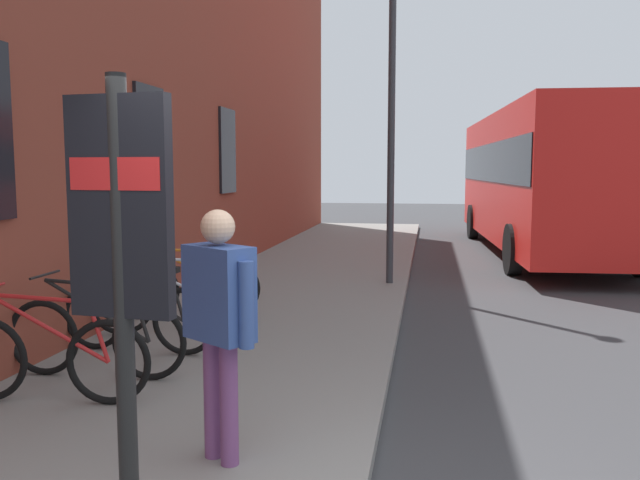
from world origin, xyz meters
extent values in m
plane|color=#38383A|center=(6.00, -1.00, 0.00)|extent=(60.00, 60.00, 0.00)
cube|color=gray|center=(8.00, 1.75, 0.06)|extent=(24.00, 3.50, 0.12)
cube|color=brown|center=(9.00, 3.80, 4.54)|extent=(22.00, 0.60, 9.09)
cube|color=black|center=(5.50, 3.48, 2.40)|extent=(0.90, 0.06, 1.60)
cube|color=black|center=(9.00, 3.48, 2.40)|extent=(0.90, 0.06, 1.60)
torus|color=black|center=(1.78, 2.23, 0.48)|extent=(0.13, 0.72, 0.72)
cylinder|color=#B21E1E|center=(1.73, 2.73, 0.76)|extent=(0.13, 1.02, 0.58)
cylinder|color=#B21E1E|center=(1.73, 2.80, 1.00)|extent=(0.11, 0.85, 0.09)
cylinder|color=#B21E1E|center=(1.77, 2.30, 0.73)|extent=(0.05, 0.19, 0.51)
cube|color=black|center=(1.77, 2.38, 1.02)|extent=(0.12, 0.21, 0.06)
torus|color=black|center=(2.40, 3.21, 0.48)|extent=(0.07, 0.72, 0.72)
torus|color=black|center=(2.42, 2.16, 0.48)|extent=(0.07, 0.72, 0.72)
cylinder|color=black|center=(2.41, 2.66, 0.76)|extent=(0.06, 1.02, 0.58)
cylinder|color=black|center=(2.41, 2.74, 1.00)|extent=(0.05, 0.85, 0.09)
cylinder|color=black|center=(2.42, 2.24, 0.73)|extent=(0.04, 0.19, 0.51)
cube|color=black|center=(2.42, 2.31, 1.02)|extent=(0.10, 0.20, 0.06)
cylinder|color=black|center=(2.40, 3.16, 1.08)|extent=(0.48, 0.03, 0.02)
torus|color=black|center=(3.30, 3.19, 0.48)|extent=(0.10, 0.72, 0.72)
torus|color=black|center=(3.24, 2.15, 0.48)|extent=(0.10, 0.72, 0.72)
cylinder|color=black|center=(3.27, 2.64, 0.76)|extent=(0.09, 1.02, 0.58)
cylinder|color=black|center=(3.27, 2.72, 1.00)|extent=(0.08, 0.85, 0.09)
cylinder|color=black|center=(3.25, 2.22, 0.73)|extent=(0.05, 0.19, 0.51)
cube|color=black|center=(3.25, 2.30, 1.02)|extent=(0.11, 0.21, 0.06)
cylinder|color=black|center=(3.30, 3.14, 1.08)|extent=(0.48, 0.05, 0.02)
torus|color=black|center=(3.92, 3.17, 0.48)|extent=(0.30, 0.70, 0.72)
torus|color=black|center=(4.28, 2.18, 0.48)|extent=(0.30, 0.70, 0.72)
cylinder|color=silver|center=(4.10, 2.65, 0.76)|extent=(0.38, 0.97, 0.58)
cylinder|color=silver|center=(4.08, 2.72, 1.00)|extent=(0.33, 0.81, 0.09)
cylinder|color=silver|center=(4.25, 2.25, 0.73)|extent=(0.10, 0.19, 0.51)
cube|color=black|center=(4.22, 2.32, 1.02)|extent=(0.16, 0.22, 0.06)
cylinder|color=silver|center=(3.93, 3.12, 1.08)|extent=(0.46, 0.19, 0.02)
torus|color=black|center=(4.76, 3.18, 0.48)|extent=(0.28, 0.70, 0.72)
torus|color=black|center=(5.09, 2.19, 0.48)|extent=(0.28, 0.70, 0.72)
cylinder|color=orange|center=(4.93, 2.66, 0.76)|extent=(0.35, 0.98, 0.58)
cylinder|color=orange|center=(4.91, 2.73, 1.00)|extent=(0.30, 0.82, 0.09)
cylinder|color=orange|center=(5.06, 2.26, 0.73)|extent=(0.09, 0.19, 0.51)
cube|color=black|center=(5.04, 2.33, 1.02)|extent=(0.16, 0.22, 0.06)
cylinder|color=orange|center=(4.77, 3.14, 1.08)|extent=(0.46, 0.17, 0.02)
cylinder|color=black|center=(-0.05, 1.16, 1.32)|extent=(0.10, 0.10, 2.40)
cube|color=black|center=(-0.05, 1.16, 1.87)|extent=(0.14, 0.56, 1.10)
cube|color=red|center=(-0.05, 1.16, 2.03)|extent=(0.14, 0.50, 0.16)
cube|color=red|center=(13.36, -3.00, 1.85)|extent=(10.61, 3.03, 3.00)
cube|color=black|center=(13.36, -3.00, 2.21)|extent=(10.40, 3.05, 0.90)
cylinder|color=black|center=(9.94, -1.97, 0.50)|extent=(1.01, 0.30, 1.00)
cylinder|color=black|center=(16.77, -4.03, 0.50)|extent=(1.01, 0.30, 1.00)
cylinder|color=black|center=(16.65, -1.63, 0.50)|extent=(1.01, 0.30, 1.00)
cylinder|color=#723F72|center=(0.99, 1.06, 0.53)|extent=(0.12, 0.12, 0.83)
cylinder|color=#723F72|center=(0.89, 0.92, 0.53)|extent=(0.12, 0.12, 0.83)
cube|color=#334C8C|center=(0.94, 0.99, 1.26)|extent=(0.47, 0.53, 0.62)
sphere|color=#D8AD8C|center=(0.94, 0.99, 1.69)|extent=(0.22, 0.22, 0.22)
cylinder|color=#334C8C|center=(1.09, 1.22, 1.22)|extent=(0.10, 0.10, 0.55)
cylinder|color=#334C8C|center=(0.79, 0.76, 1.22)|extent=(0.10, 0.10, 0.55)
cylinder|color=#333338|center=(7.96, 0.30, 2.86)|extent=(0.12, 0.12, 5.48)
camera|label=1|loc=(-3.05, -0.35, 2.06)|focal=36.48mm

